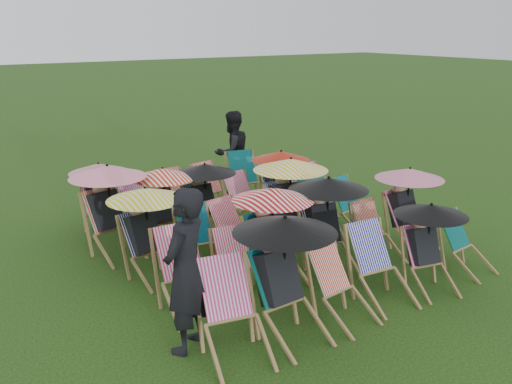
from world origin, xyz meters
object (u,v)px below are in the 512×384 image
deckchair_29 (281,177)px  person_left (185,271)px  person_rear (232,153)px  deckchair_5 (467,244)px  deckchair_0 (234,314)px

deckchair_29 → person_left: bearing=-143.1°
person_left → person_rear: 6.19m
deckchair_29 → deckchair_5: bearing=-97.0°
deckchair_0 → person_rear: (3.27, 5.46, 0.38)m
deckchair_0 → person_rear: person_rear is taller
deckchair_5 → person_rear: (-0.76, 5.41, 0.46)m
deckchair_0 → deckchair_5: size_ratio=1.23×
person_rear → deckchair_0: bearing=50.1°
deckchair_0 → person_rear: 6.38m
deckchair_5 → deckchair_29: (-0.04, 4.63, 0.00)m
deckchair_29 → person_rear: bearing=125.3°
deckchair_5 → person_left: (-4.38, 0.39, 0.51)m
deckchair_0 → person_left: bearing=138.9°
deckchair_5 → person_left: person_left is taller
deckchair_0 → person_rear: size_ratio=0.59×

